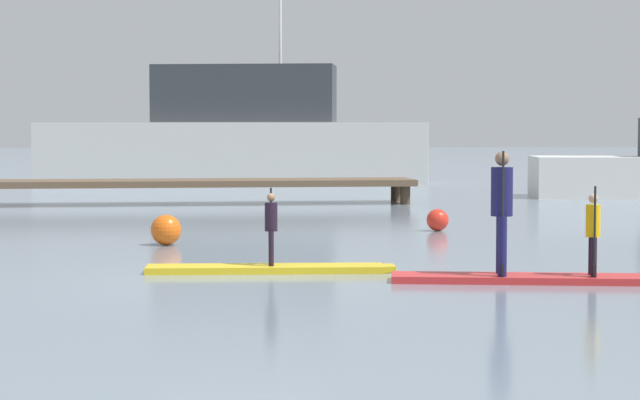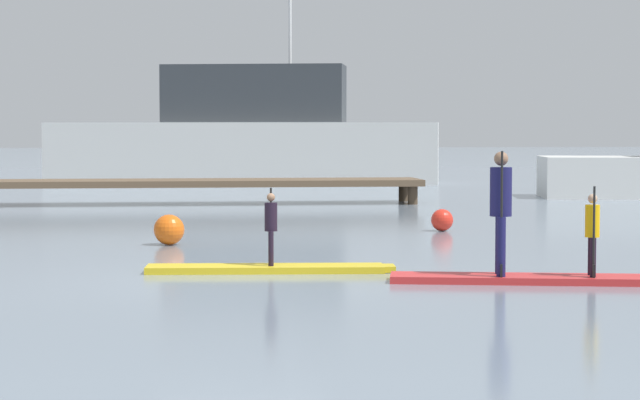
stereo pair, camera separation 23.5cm
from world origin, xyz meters
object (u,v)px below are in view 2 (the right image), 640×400
at_px(paddleboard_far, 525,279).
at_px(paddler_child_front, 592,230).
at_px(paddler_child_solo, 271,225).
at_px(mooring_buoy_far, 169,230).
at_px(paddleboard_near, 270,269).
at_px(paddler_adult, 501,204).
at_px(mooring_buoy_mid, 442,220).
at_px(fishing_boat_white_large, 246,139).

xyz_separation_m(paddleboard_far, paddler_child_front, (0.88, -0.19, 0.69)).
distance_m(paddler_child_solo, mooring_buoy_far, 4.71).
relative_size(paddleboard_far, paddler_child_front, 3.04).
bearing_deg(paddler_child_solo, paddleboard_near, -140.53).
height_order(paddleboard_far, paddler_child_front, paddler_child_front).
bearing_deg(mooring_buoy_far, paddler_child_front, -47.20).
xyz_separation_m(paddleboard_near, paddler_adult, (3.07, -1.59, 1.03)).
relative_size(paddleboard_near, mooring_buoy_mid, 8.08).
bearing_deg(paddler_child_solo, paddler_adult, -27.58).
height_order(paddler_child_front, mooring_buoy_far, paddler_child_front).
distance_m(paddleboard_near, mooring_buoy_mid, 7.98).
bearing_deg(mooring_buoy_mid, paddler_child_front, -88.56).
bearing_deg(paddleboard_far, paddler_child_front, -12.37).
bearing_deg(paddler_child_front, paddleboard_far, 167.63).
height_order(mooring_buoy_mid, mooring_buoy_far, mooring_buoy_far).
distance_m(paddleboard_near, fishing_boat_white_large, 30.39).
xyz_separation_m(fishing_boat_white_large, mooring_buoy_mid, (2.80, -23.46, -1.47)).
xyz_separation_m(paddler_child_solo, mooring_buoy_far, (-1.54, 4.43, -0.42)).
xyz_separation_m(paddleboard_near, mooring_buoy_far, (-1.52, 4.44, 0.23)).
distance_m(paddler_child_solo, paddler_child_front, 4.66).
bearing_deg(paddler_child_front, mooring_buoy_far, 132.80).
height_order(paddleboard_far, mooring_buoy_far, mooring_buoy_far).
distance_m(paddler_adult, fishing_boat_white_large, 31.96).
relative_size(paddler_child_front, fishing_boat_white_large, 0.08).
xyz_separation_m(paddleboard_near, paddler_child_front, (4.29, -1.84, 0.69)).
distance_m(paddler_child_solo, mooring_buoy_mid, 7.97).
relative_size(paddler_child_solo, fishing_boat_white_large, 0.07).
relative_size(paddleboard_far, mooring_buoy_far, 6.76).
relative_size(paddleboard_near, paddler_adult, 2.16).
height_order(paddleboard_near, paddleboard_far, same).
relative_size(paddleboard_near, paddler_child_solo, 3.25).
bearing_deg(mooring_buoy_far, mooring_buoy_mid, 23.36).
distance_m(paddler_child_solo, fishing_boat_white_large, 30.35).
xyz_separation_m(paddleboard_far, mooring_buoy_mid, (0.67, 8.51, 0.18)).
bearing_deg(mooring_buoy_mid, fishing_boat_white_large, 96.80).
bearing_deg(fishing_boat_white_large, paddler_adult, -86.78).
xyz_separation_m(paddleboard_far, fishing_boat_white_large, (-2.13, 31.97, 1.65)).
xyz_separation_m(paddleboard_far, paddler_adult, (-0.34, 0.06, 1.03)).
distance_m(paddler_adult, mooring_buoy_mid, 8.55).
distance_m(fishing_boat_white_large, mooring_buoy_far, 26.07).
bearing_deg(paddler_child_front, fishing_boat_white_large, 95.36).
bearing_deg(mooring_buoy_mid, paddleboard_far, -94.47).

